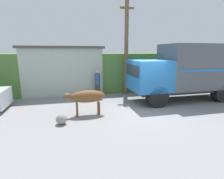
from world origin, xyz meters
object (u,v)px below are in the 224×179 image
at_px(brown_cow, 87,97).
at_px(pedestrian_on_hill, 97,82).
at_px(cargo_truck, 189,70).
at_px(utility_pole, 126,46).
at_px(roadside_rock, 61,119).

relative_size(brown_cow, pedestrian_on_hill, 1.12).
xyz_separation_m(cargo_truck, utility_pole, (-3.24, 2.36, 1.48)).
bearing_deg(pedestrian_on_hill, roadside_rock, 81.96).
xyz_separation_m(brown_cow, utility_pole, (3.08, 3.55, 2.45)).
bearing_deg(pedestrian_on_hill, brown_cow, 92.14).
height_order(brown_cow, utility_pole, utility_pole).
bearing_deg(roadside_rock, utility_pole, 46.27).
bearing_deg(utility_pole, cargo_truck, -36.08).
distance_m(brown_cow, utility_pole, 5.30).
bearing_deg(roadside_rock, brown_cow, 37.02).
distance_m(cargo_truck, utility_pole, 4.27).
xyz_separation_m(pedestrian_on_hill, utility_pole, (2.03, 0.19, 2.36)).
xyz_separation_m(cargo_truck, pedestrian_on_hill, (-5.27, 2.17, -0.88)).
height_order(utility_pole, roadside_rock, utility_pole).
bearing_deg(brown_cow, cargo_truck, 7.54).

